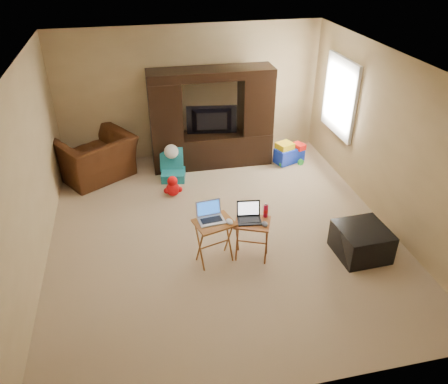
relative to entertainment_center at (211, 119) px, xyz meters
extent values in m
plane|color=tan|center=(-0.29, -2.20, -0.92)|extent=(5.50, 5.50, 0.00)
plane|color=silver|center=(-0.29, -2.20, 1.58)|extent=(5.50, 5.50, 0.00)
plane|color=tan|center=(-0.29, 0.55, 0.33)|extent=(5.00, 0.00, 5.00)
plane|color=tan|center=(-0.29, -4.95, 0.33)|extent=(5.00, 0.00, 5.00)
plane|color=tan|center=(-2.79, -2.20, 0.33)|extent=(0.00, 5.50, 5.50)
plane|color=tan|center=(2.21, -2.20, 0.33)|extent=(0.00, 5.50, 5.50)
plane|color=white|center=(2.19, -0.65, 0.48)|extent=(0.00, 1.20, 1.20)
cube|color=white|center=(2.17, -0.65, 0.48)|extent=(0.06, 1.14, 1.34)
cube|color=black|center=(0.00, 0.00, 0.00)|extent=(2.25, 0.59, 1.84)
imported|color=black|center=(0.00, -0.04, -0.04)|extent=(0.94, 0.25, 0.54)
imported|color=#44230E|center=(-2.14, -0.10, -0.52)|extent=(1.61, 1.57, 0.80)
cube|color=black|center=(1.49, -3.15, -0.71)|extent=(0.69, 0.69, 0.43)
cube|color=#985224|center=(-0.52, -2.86, -0.60)|extent=(0.58, 0.51, 0.64)
cube|color=#9F5326|center=(-0.01, -2.90, -0.62)|extent=(0.57, 0.52, 0.60)
cube|color=#AEAEB2|center=(-0.55, -2.83, -0.16)|extent=(0.36, 0.31, 0.24)
cube|color=black|center=(-0.05, -2.88, -0.20)|extent=(0.34, 0.30, 0.24)
ellipsoid|color=silver|center=(-0.33, -2.93, -0.25)|extent=(0.10, 0.14, 0.05)
ellipsoid|color=#414246|center=(0.12, -3.02, -0.30)|extent=(0.09, 0.13, 0.05)
cylinder|color=#B90B2A|center=(0.19, -2.82, -0.23)|extent=(0.06, 0.06, 0.18)
camera|label=1|loc=(-1.39, -7.44, 3.01)|focal=35.00mm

